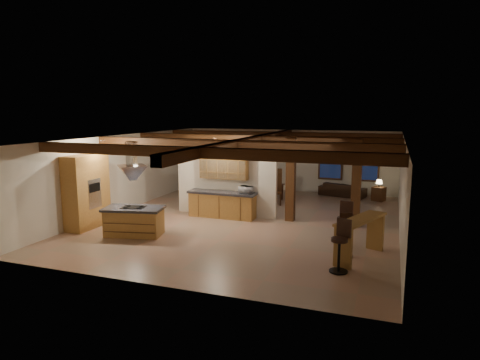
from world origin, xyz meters
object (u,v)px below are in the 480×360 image
object	(u,v)px
kitchen_island	(134,221)
bar_counter	(360,231)
dining_table	(258,192)
sofa	(342,189)

from	to	relation	value
kitchen_island	bar_counter	world-z (taller)	bar_counter
dining_table	sofa	xyz separation A→B (m)	(3.28, 2.19, -0.06)
sofa	kitchen_island	bearing A→B (deg)	72.46
kitchen_island	sofa	distance (m)	9.93
sofa	bar_counter	distance (m)	8.29
kitchen_island	bar_counter	xyz separation A→B (m)	(6.72, 0.20, 0.28)
bar_counter	dining_table	bearing A→B (deg)	127.84
dining_table	kitchen_island	bearing A→B (deg)	-102.21
dining_table	sofa	bearing A→B (deg)	40.02
kitchen_island	bar_counter	size ratio (longest dim) A/B	0.93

